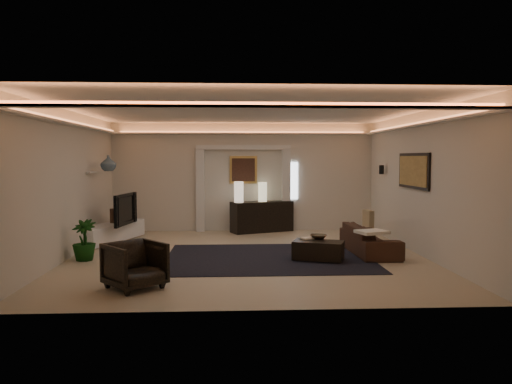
{
  "coord_description": "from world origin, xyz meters",
  "views": [
    {
      "loc": [
        -0.31,
        -9.7,
        1.97
      ],
      "look_at": [
        0.2,
        0.6,
        1.25
      ],
      "focal_mm": 34.35,
      "sensor_mm": 36.0,
      "label": 1
    }
  ],
  "objects_px": {
    "coffee_table": "(318,250)",
    "console": "(262,217)",
    "sofa": "(369,239)",
    "armchair": "(135,265)"
  },
  "relations": [
    {
      "from": "sofa",
      "to": "armchair",
      "type": "height_order",
      "value": "armchair"
    },
    {
      "from": "sofa",
      "to": "console",
      "type": "bearing_deg",
      "value": 32.09
    },
    {
      "from": "armchair",
      "to": "console",
      "type": "bearing_deg",
      "value": 26.79
    },
    {
      "from": "armchair",
      "to": "coffee_table",
      "type": "bearing_deg",
      "value": -10.5
    },
    {
      "from": "console",
      "to": "coffee_table",
      "type": "relative_size",
      "value": 1.76
    },
    {
      "from": "coffee_table",
      "to": "armchair",
      "type": "relative_size",
      "value": 1.2
    },
    {
      "from": "sofa",
      "to": "armchair",
      "type": "bearing_deg",
      "value": 118.79
    },
    {
      "from": "sofa",
      "to": "coffee_table",
      "type": "distance_m",
      "value": 1.38
    },
    {
      "from": "console",
      "to": "coffee_table",
      "type": "xyz_separation_m",
      "value": [
        0.85,
        -3.74,
        -0.2
      ]
    },
    {
      "from": "coffee_table",
      "to": "console",
      "type": "bearing_deg",
      "value": 122.86
    }
  ]
}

